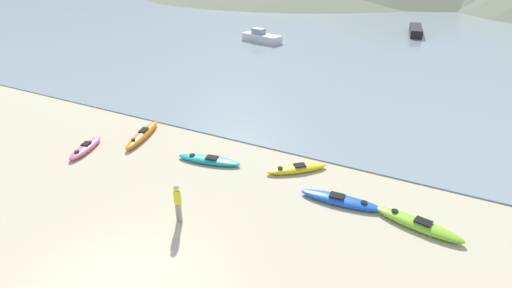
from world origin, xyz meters
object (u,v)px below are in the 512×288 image
person_near_foreground (178,201)px  moored_boat_3 (416,30)px  kayak_on_sand_1 (341,200)px  kayak_on_sand_5 (142,135)px  kayak_on_sand_2 (418,224)px  moored_boat_0 (261,37)px  kayak_on_sand_4 (297,169)px  kayak_on_sand_0 (209,160)px  kayak_on_sand_3 (86,148)px

person_near_foreground → moored_boat_3: 40.73m
kayak_on_sand_1 → kayak_on_sand_5: 11.01m
kayak_on_sand_2 → moored_boat_0: size_ratio=0.69×
kayak_on_sand_4 → kayak_on_sand_2: bearing=-17.4°
kayak_on_sand_0 → moored_boat_0: moored_boat_0 is taller
moored_boat_0 → moored_boat_3: moored_boat_0 is taller
kayak_on_sand_0 → kayak_on_sand_2: 9.30m
kayak_on_sand_1 → kayak_on_sand_5: kayak_on_sand_5 is taller
moored_boat_0 → person_near_foreground: bearing=-68.2°
kayak_on_sand_4 → kayak_on_sand_5: (-8.49, -0.57, 0.05)m
kayak_on_sand_1 → person_near_foreground: person_near_foreground is taller
kayak_on_sand_1 → kayak_on_sand_3: (-12.43, -1.51, 0.01)m
kayak_on_sand_1 → kayak_on_sand_4: size_ratio=1.28×
kayak_on_sand_2 → moored_boat_3: size_ratio=0.54×
person_near_foreground → kayak_on_sand_2: bearing=25.7°
kayak_on_sand_4 → kayak_on_sand_5: 8.51m
kayak_on_sand_5 → person_near_foreground: bearing=-38.1°
kayak_on_sand_3 → kayak_on_sand_4: kayak_on_sand_3 is taller
kayak_on_sand_0 → person_near_foreground: person_near_foreground is taller
kayak_on_sand_5 → kayak_on_sand_2: bearing=-4.6°
kayak_on_sand_1 → kayak_on_sand_4: 2.89m
kayak_on_sand_0 → person_near_foreground: bearing=-69.7°
kayak_on_sand_4 → moored_boat_0: moored_boat_0 is taller
kayak_on_sand_1 → moored_boat_3: size_ratio=0.54×
kayak_on_sand_0 → kayak_on_sand_2: kayak_on_sand_2 is taller
kayak_on_sand_5 → person_near_foreground: (6.14, -4.82, 0.71)m
kayak_on_sand_2 → person_near_foreground: bearing=-154.3°
kayak_on_sand_0 → moored_boat_3: moored_boat_3 is taller
kayak_on_sand_1 → person_near_foreground: size_ratio=2.08×
moored_boat_0 → moored_boat_3: (13.72, 11.94, -0.03)m
moored_boat_3 → kayak_on_sand_5: bearing=-103.1°
kayak_on_sand_3 → kayak_on_sand_5: bearing=59.1°
kayak_on_sand_2 → kayak_on_sand_0: bearing=176.7°
person_near_foreground → kayak_on_sand_1: bearing=38.9°
moored_boat_0 → kayak_on_sand_1: bearing=-56.7°
person_near_foreground → kayak_on_sand_0: bearing=110.3°
kayak_on_sand_3 → kayak_on_sand_5: (1.46, 2.43, 0.03)m
kayak_on_sand_4 → person_near_foreground: size_ratio=1.62×
kayak_on_sand_5 → kayak_on_sand_0: bearing=-7.2°
kayak_on_sand_4 → kayak_on_sand_3: bearing=-163.2°
kayak_on_sand_1 → moored_boat_0: size_ratio=0.69×
kayak_on_sand_4 → moored_boat_0: size_ratio=0.54×
kayak_on_sand_5 → moored_boat_3: moored_boat_3 is taller
kayak_on_sand_0 → moored_boat_0: (-9.92, 24.49, 0.40)m
kayak_on_sand_4 → kayak_on_sand_0: bearing=-163.7°
moored_boat_3 → moored_boat_0: bearing=-139.0°
kayak_on_sand_1 → kayak_on_sand_3: size_ratio=1.21×
kayak_on_sand_0 → person_near_foreground: (1.57, -4.24, 0.76)m
kayak_on_sand_5 → moored_boat_3: (8.37, 35.85, 0.31)m
kayak_on_sand_1 → kayak_on_sand_3: kayak_on_sand_3 is taller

